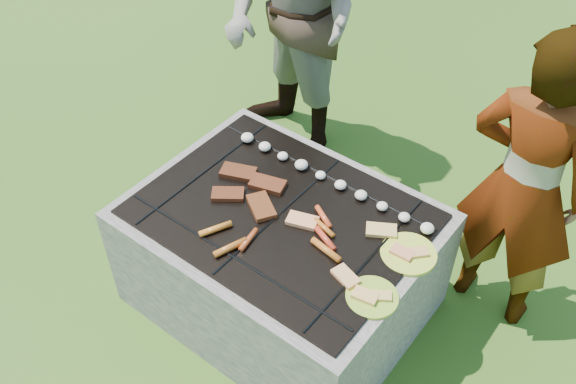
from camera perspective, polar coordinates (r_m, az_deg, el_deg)
name	(u,v)px	position (r m, az deg, el deg)	size (l,w,h in m)	color
lawn	(282,298)	(3.27, -0.54, -9.43)	(60.00, 60.00, 0.00)	#284A12
fire_pit	(282,262)	(3.05, -0.58, -6.23)	(1.30, 1.00, 0.62)	#A79E94
mushrooms	(325,177)	(2.95, 3.33, 1.33)	(1.06, 0.06, 0.04)	beige
pork_slabs	(250,189)	(2.91, -3.39, 0.29)	(0.42, 0.30, 0.02)	maroon
sausages	(282,237)	(2.69, -0.57, -4.02)	(0.56, 0.50, 0.03)	orange
bread_on_grate	(341,237)	(2.71, 4.76, -4.02)	(0.46, 0.41, 0.02)	#EBB578
plate_far	(408,254)	(2.70, 10.66, -5.41)	(0.31, 0.31, 0.03)	yellow
plate_near	(372,297)	(2.53, 7.45, -9.23)	(0.24, 0.24, 0.03)	gold
cook	(524,187)	(2.89, 20.26, 0.39)	(0.55, 0.36, 1.51)	gray
bystander	(292,17)	(3.63, 0.35, 15.27)	(0.87, 0.68, 1.79)	gray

